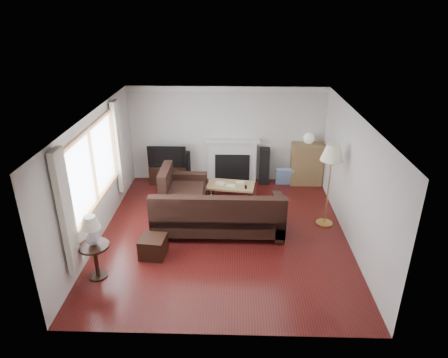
{
  "coord_description": "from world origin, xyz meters",
  "views": [
    {
      "loc": [
        0.22,
        -7.08,
        4.43
      ],
      "look_at": [
        0.0,
        0.3,
        1.1
      ],
      "focal_mm": 32.0,
      "sensor_mm": 36.0,
      "label": 1
    }
  ],
  "objects_px": {
    "floor_lamp": "(329,186)",
    "sectional_sofa": "(218,212)",
    "bookshelf": "(306,164)",
    "tv_stand": "(169,174)",
    "coffee_table": "(231,192)",
    "side_table": "(96,261)"
  },
  "relations": [
    {
      "from": "coffee_table",
      "to": "floor_lamp",
      "type": "height_order",
      "value": "floor_lamp"
    },
    {
      "from": "coffee_table",
      "to": "floor_lamp",
      "type": "xyz_separation_m",
      "value": [
        2.04,
        -1.04,
        0.69
      ]
    },
    {
      "from": "bookshelf",
      "to": "sectional_sofa",
      "type": "distance_m",
      "value": 3.29
    },
    {
      "from": "floor_lamp",
      "to": "tv_stand",
      "type": "bearing_deg",
      "value": 150.91
    },
    {
      "from": "tv_stand",
      "to": "floor_lamp",
      "type": "bearing_deg",
      "value": -29.09
    },
    {
      "from": "bookshelf",
      "to": "floor_lamp",
      "type": "xyz_separation_m",
      "value": [
        0.1,
        -2.08,
        0.35
      ]
    },
    {
      "from": "sectional_sofa",
      "to": "coffee_table",
      "type": "distance_m",
      "value": 1.46
    },
    {
      "from": "sectional_sofa",
      "to": "floor_lamp",
      "type": "bearing_deg",
      "value": 9.55
    },
    {
      "from": "sectional_sofa",
      "to": "bookshelf",
      "type": "bearing_deg",
      "value": 48.54
    },
    {
      "from": "bookshelf",
      "to": "side_table",
      "type": "bearing_deg",
      "value": -136.47
    },
    {
      "from": "floor_lamp",
      "to": "side_table",
      "type": "height_order",
      "value": "floor_lamp"
    },
    {
      "from": "bookshelf",
      "to": "coffee_table",
      "type": "relative_size",
      "value": 1.0
    },
    {
      "from": "side_table",
      "to": "coffee_table",
      "type": "bearing_deg",
      "value": 52.44
    },
    {
      "from": "floor_lamp",
      "to": "sectional_sofa",
      "type": "bearing_deg",
      "value": -170.45
    },
    {
      "from": "sectional_sofa",
      "to": "side_table",
      "type": "relative_size",
      "value": 4.45
    },
    {
      "from": "bookshelf",
      "to": "sectional_sofa",
      "type": "bearing_deg",
      "value": -131.46
    },
    {
      "from": "coffee_table",
      "to": "tv_stand",
      "type": "bearing_deg",
      "value": 156.31
    },
    {
      "from": "tv_stand",
      "to": "side_table",
      "type": "height_order",
      "value": "side_table"
    },
    {
      "from": "sectional_sofa",
      "to": "floor_lamp",
      "type": "xyz_separation_m",
      "value": [
        2.27,
        0.38,
        0.44
      ]
    },
    {
      "from": "sectional_sofa",
      "to": "floor_lamp",
      "type": "distance_m",
      "value": 2.35
    },
    {
      "from": "bookshelf",
      "to": "coffee_table",
      "type": "height_order",
      "value": "bookshelf"
    },
    {
      "from": "bookshelf",
      "to": "side_table",
      "type": "height_order",
      "value": "bookshelf"
    }
  ]
}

